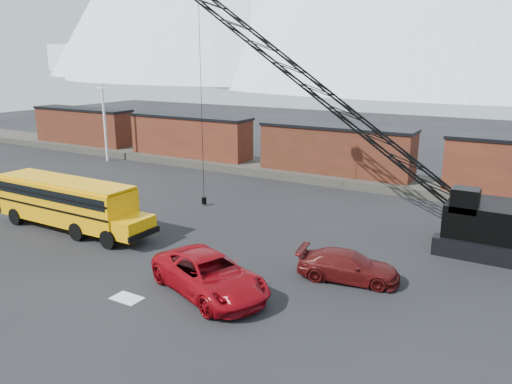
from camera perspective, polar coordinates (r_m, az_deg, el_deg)
ground at (r=26.64m, az=-9.21°, el=-8.30°), size 160.00×160.00×0.00m
gravel_berm at (r=44.80m, az=8.95°, el=1.76°), size 120.00×5.00×0.70m
boxcar_west_far at (r=63.30m, az=-19.14°, el=7.17°), size 13.70×3.10×4.17m
boxcar_west_near at (r=52.25m, az=-7.54°, el=6.38°), size 13.70×3.10×4.17m
boxcar_mid at (r=44.32m, az=9.07°, el=4.80°), size 13.70×3.10×4.17m
utility_pole at (r=54.55m, az=-16.92°, el=7.70°), size 1.40×0.24×8.00m
snow_patch at (r=23.68m, az=-14.54°, el=-11.67°), size 1.40×0.90×0.02m
school_bus at (r=33.17m, az=-20.51°, el=-1.11°), size 11.65×2.65×3.19m
red_pickup at (r=23.15m, az=-5.32°, el=-9.41°), size 7.15×5.17×1.81m
maroon_suv at (r=24.86m, az=10.49°, el=-8.31°), size 5.21×2.86×1.43m
crawler_crane at (r=31.29m, az=8.70°, el=10.19°), size 22.46×4.20×15.09m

